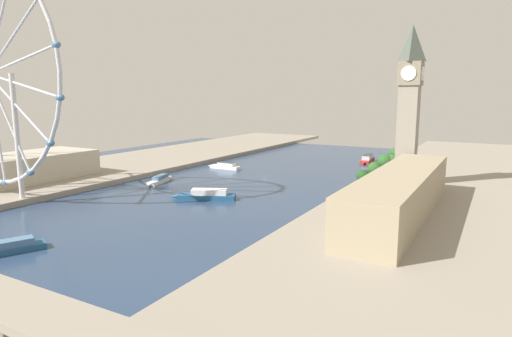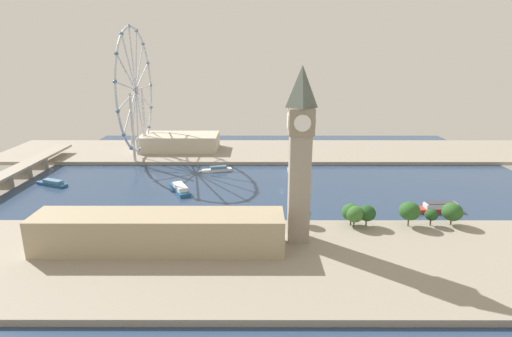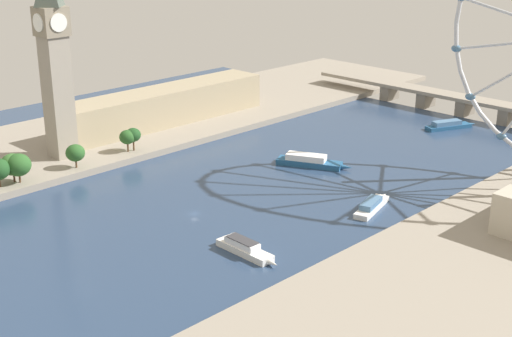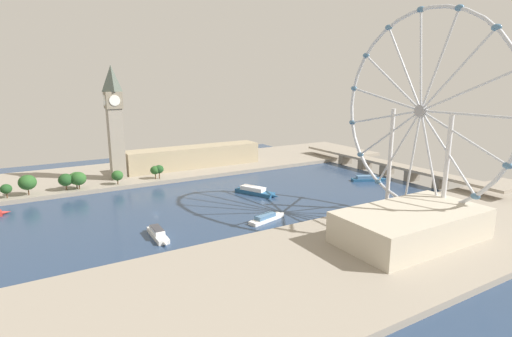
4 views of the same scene
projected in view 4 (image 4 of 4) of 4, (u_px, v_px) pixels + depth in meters
ground_plane at (156, 213)px, 241.16m from camera, size 387.17×387.17×0.00m
riverbank_left at (117, 175)px, 332.17m from camera, size 90.00×520.00×3.00m
riverbank_right at (241, 291)px, 149.50m from camera, size 90.00×520.00×3.00m
clock_tower at (115, 121)px, 303.25m from camera, size 12.86×12.86×86.50m
parliament_block at (194, 157)px, 353.62m from camera, size 22.00×119.15×18.08m
tree_row_embankment at (61, 180)px, 276.24m from camera, size 13.34×122.86×13.87m
ferris_wheel at (421, 112)px, 217.17m from camera, size 109.63×3.20×113.61m
riverside_hall at (412, 225)px, 191.90m from camera, size 38.56×73.66×15.01m
river_bridge at (387, 166)px, 338.27m from camera, size 199.17×13.36×10.35m
tour_boat_0 at (158, 234)px, 203.53m from camera, size 26.83×6.04×4.89m
tour_boat_1 at (368, 179)px, 317.45m from camera, size 15.89×28.75×4.42m
tour_boat_3 at (255, 191)px, 280.64m from camera, size 33.05×19.56×5.27m
tour_boat_4 at (267, 218)px, 227.85m from camera, size 11.76×28.12×4.22m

